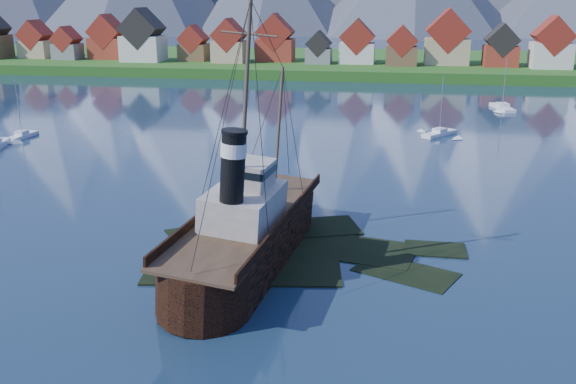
% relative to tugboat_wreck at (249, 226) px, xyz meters
% --- Properties ---
extents(ground, '(1400.00, 1400.00, 0.00)m').
position_rel_tugboat_wreck_xyz_m(ground, '(2.94, -0.18, -3.19)').
color(ground, '#172A40').
rests_on(ground, ground).
extents(shoal, '(31.71, 21.24, 1.14)m').
position_rel_tugboat_wreck_xyz_m(shoal, '(4.71, 1.97, -3.54)').
color(shoal, black).
rests_on(shoal, ground).
extents(shore_bank, '(600.00, 80.00, 3.20)m').
position_rel_tugboat_wreck_xyz_m(shore_bank, '(2.94, 169.82, -3.19)').
color(shore_bank, '#254E16').
rests_on(shore_bank, ground).
extents(seawall, '(600.00, 2.50, 2.00)m').
position_rel_tugboat_wreck_xyz_m(seawall, '(2.94, 131.82, -3.19)').
color(seawall, '#3F3D38').
rests_on(seawall, ground).
extents(town, '(250.96, 16.69, 17.30)m').
position_rel_tugboat_wreck_xyz_m(town, '(-30.18, 152.00, 5.79)').
color(town, maroon).
rests_on(town, ground).
extents(tugboat_wreck, '(7.47, 32.17, 25.49)m').
position_rel_tugboat_wreck_xyz_m(tugboat_wreck, '(0.00, 0.00, 0.00)').
color(tugboat_wreck, black).
rests_on(tugboat_wreck, ground).
extents(sailboat_b, '(2.35, 7.55, 10.80)m').
position_rel_tugboat_wreck_xyz_m(sailboat_b, '(-51.61, 45.89, -2.94)').
color(sailboat_b, silver).
rests_on(sailboat_b, ground).
extents(sailboat_d, '(6.68, 7.60, 11.09)m').
position_rel_tugboat_wreck_xyz_m(sailboat_d, '(21.61, 60.07, -2.94)').
color(sailboat_d, silver).
rests_on(sailboat_d, ground).
extents(sailboat_e, '(4.47, 10.43, 11.75)m').
position_rel_tugboat_wreck_xyz_m(sailboat_e, '(36.96, 90.18, -2.94)').
color(sailboat_e, silver).
rests_on(sailboat_e, ground).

